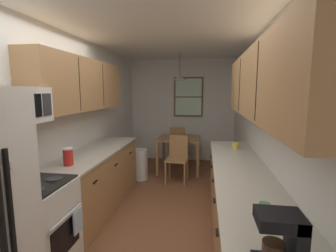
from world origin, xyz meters
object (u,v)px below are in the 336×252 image
object	(u,v)px
dining_table	(179,143)
table_serving_bowl	(177,137)
dining_chair_near	(177,156)
trash_bin	(140,164)
mug_spare	(236,146)
coffee_maker	(285,240)
stove_range	(35,229)
storage_canister	(68,157)
mug_by_coffeemaker	(265,210)
dining_chair_far	(178,143)
microwave_over_range	(13,106)

from	to	relation	value
dining_table	table_serving_bowl	xyz separation A→B (m)	(-0.04, -0.09, 0.15)
dining_chair_near	trash_bin	bearing A→B (deg)	-179.17
dining_table	mug_spare	xyz separation A→B (m)	(1.01, -1.54, 0.32)
coffee_maker	stove_range	bearing A→B (deg)	158.58
storage_canister	mug_by_coffeemaker	world-z (taller)	storage_canister
mug_spare	stove_range	bearing A→B (deg)	-138.79
dining_table	mug_spare	bearing A→B (deg)	-56.72
dining_chair_far	storage_canister	size ratio (longest dim) A/B	4.35
trash_bin	mug_by_coffeemaker	distance (m)	3.46
dining_table	table_serving_bowl	bearing A→B (deg)	-112.97
stove_range	dining_table	bearing A→B (deg)	72.87
dining_chair_far	mug_spare	world-z (taller)	mug_spare
dining_chair_far	storage_canister	distance (m)	3.48
trash_bin	storage_canister	xyz separation A→B (m)	(-0.30, -2.04, 0.70)
stove_range	table_serving_bowl	xyz separation A→B (m)	(0.99, 3.24, 0.31)
coffee_maker	mug_spare	bearing A→B (deg)	88.45
dining_table	coffee_maker	distance (m)	4.23
dining_chair_near	mug_by_coffeemaker	distance (m)	3.14
stove_range	microwave_over_range	world-z (taller)	microwave_over_range
mug_spare	storage_canister	bearing A→B (deg)	-150.82
trash_bin	mug_by_coffeemaker	world-z (taller)	mug_by_coffeemaker
stove_range	table_serving_bowl	size ratio (longest dim) A/B	5.79
dining_chair_near	table_serving_bowl	world-z (taller)	dining_chair_near
dining_table	table_serving_bowl	world-z (taller)	table_serving_bowl
trash_bin	mug_spare	bearing A→B (deg)	-27.35
microwave_over_range	dining_table	size ratio (longest dim) A/B	0.67
stove_range	mug_by_coffeemaker	size ratio (longest dim) A/B	9.49
dining_chair_far	coffee_maker	size ratio (longest dim) A/B	3.16
microwave_over_range	dining_chair_near	world-z (taller)	microwave_over_range
microwave_over_range	mug_by_coffeemaker	xyz separation A→B (m)	(2.11, -0.26, -0.69)
mug_by_coffeemaker	stove_range	bearing A→B (deg)	172.60
storage_canister	table_serving_bowl	distance (m)	2.79
trash_bin	table_serving_bowl	xyz separation A→B (m)	(0.69, 0.55, 0.48)
mug_by_coffeemaker	table_serving_bowl	world-z (taller)	mug_by_coffeemaker
table_serving_bowl	dining_table	bearing A→B (deg)	67.03
mug_spare	dining_chair_far	bearing A→B (deg)	117.07
dining_chair_near	dining_chair_far	bearing A→B (deg)	95.84
trash_bin	storage_canister	world-z (taller)	storage_canister
dining_chair_near	dining_chair_far	xyz separation A→B (m)	(-0.13, 1.26, 0.00)
trash_bin	table_serving_bowl	world-z (taller)	table_serving_bowl
mug_spare	table_serving_bowl	bearing A→B (deg)	125.86
trash_bin	table_serving_bowl	distance (m)	1.01
mug_by_coffeemaker	mug_spare	world-z (taller)	mug_spare
dining_chair_far	mug_spare	xyz separation A→B (m)	(1.11, -2.17, 0.45)
mug_spare	table_serving_bowl	xyz separation A→B (m)	(-1.05, 1.45, -0.17)
microwave_over_range	mug_spare	xyz separation A→B (m)	(2.15, 1.78, -0.69)
mug_by_coffeemaker	trash_bin	bearing A→B (deg)	120.03
microwave_over_range	mug_spare	world-z (taller)	microwave_over_range
mug_by_coffeemaker	table_serving_bowl	distance (m)	3.64
coffee_maker	table_serving_bowl	xyz separation A→B (m)	(-0.98, 4.01, -0.27)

